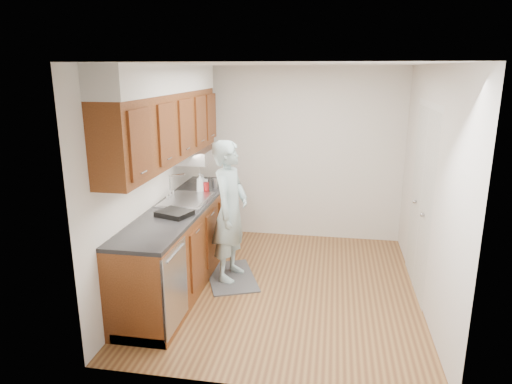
% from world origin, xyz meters
% --- Properties ---
extents(floor, '(3.50, 3.50, 0.00)m').
position_xyz_m(floor, '(0.00, 0.00, 0.00)').
color(floor, olive).
rests_on(floor, ground).
extents(ceiling, '(3.50, 3.50, 0.00)m').
position_xyz_m(ceiling, '(0.00, 0.00, 2.50)').
color(ceiling, white).
rests_on(ceiling, wall_left).
extents(wall_left, '(0.02, 3.50, 2.50)m').
position_xyz_m(wall_left, '(-1.50, 0.00, 1.25)').
color(wall_left, silver).
rests_on(wall_left, floor).
extents(wall_right, '(0.02, 3.50, 2.50)m').
position_xyz_m(wall_right, '(1.50, 0.00, 1.25)').
color(wall_right, silver).
rests_on(wall_right, floor).
extents(wall_back, '(3.00, 0.02, 2.50)m').
position_xyz_m(wall_back, '(0.00, 1.75, 1.25)').
color(wall_back, silver).
rests_on(wall_back, floor).
extents(counter, '(0.64, 2.80, 1.30)m').
position_xyz_m(counter, '(-1.20, -0.00, 0.49)').
color(counter, brown).
rests_on(counter, floor).
extents(upper_cabinets, '(0.47, 2.80, 1.21)m').
position_xyz_m(upper_cabinets, '(-1.33, 0.05, 1.95)').
color(upper_cabinets, brown).
rests_on(upper_cabinets, wall_left).
extents(closet_door, '(0.02, 1.22, 2.05)m').
position_xyz_m(closet_door, '(1.49, 0.30, 1.02)').
color(closet_door, white).
rests_on(closet_door, wall_right).
extents(floor_mat, '(0.84, 1.05, 0.02)m').
position_xyz_m(floor_mat, '(-0.66, 0.15, 0.01)').
color(floor_mat, slate).
rests_on(floor_mat, floor).
extents(person, '(0.53, 0.72, 1.88)m').
position_xyz_m(person, '(-0.66, 0.15, 0.96)').
color(person, '#A2C0C5').
rests_on(person, floor_mat).
extents(soap_bottle_a, '(0.12, 0.12, 0.25)m').
position_xyz_m(soap_bottle_a, '(-1.14, 0.56, 1.06)').
color(soap_bottle_a, silver).
rests_on(soap_bottle_a, counter).
extents(soap_bottle_b, '(0.13, 0.13, 0.21)m').
position_xyz_m(soap_bottle_b, '(-1.14, 0.70, 1.04)').
color(soap_bottle_b, silver).
rests_on(soap_bottle_b, counter).
extents(soda_can, '(0.09, 0.09, 0.13)m').
position_xyz_m(soda_can, '(-1.07, 0.59, 1.00)').
color(soda_can, red).
rests_on(soda_can, counter).
extents(steel_can, '(0.07, 0.07, 0.12)m').
position_xyz_m(steel_can, '(-1.01, 0.82, 1.00)').
color(steel_can, '#A5A5AA').
rests_on(steel_can, counter).
extents(dish_rack, '(0.41, 0.38, 0.05)m').
position_xyz_m(dish_rack, '(-1.14, -0.40, 0.97)').
color(dish_rack, black).
rests_on(dish_rack, counter).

